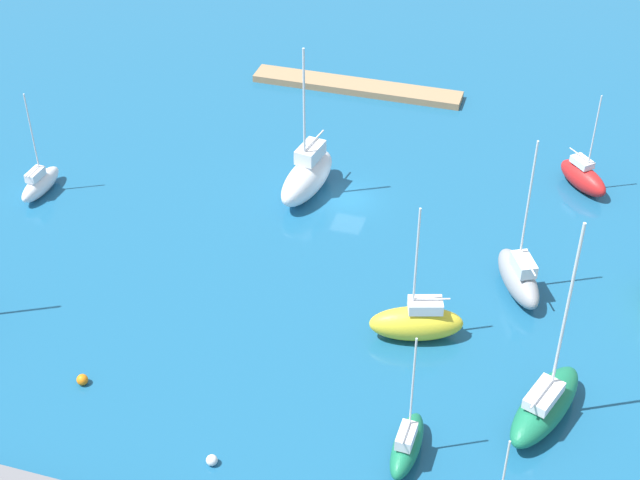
% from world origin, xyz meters
% --- Properties ---
extents(water, '(160.00, 160.00, 0.00)m').
position_xyz_m(water, '(0.00, 0.00, 0.00)').
color(water, '#19567F').
rests_on(water, ground).
extents(pier_dock, '(20.30, 2.71, 0.66)m').
position_xyz_m(pier_dock, '(4.18, -18.29, 0.33)').
color(pier_dock, '#997A56').
rests_on(pier_dock, ground).
extents(sailboat_white_outer_mooring, '(1.61, 5.02, 8.87)m').
position_xyz_m(sailboat_white_outer_mooring, '(24.07, 6.38, 0.96)').
color(sailboat_white_outer_mooring, white).
rests_on(sailboat_white_outer_mooring, water).
extents(sailboat_yellow_center_basin, '(6.58, 3.89, 10.43)m').
position_xyz_m(sailboat_yellow_center_basin, '(-8.64, 14.58, 1.33)').
color(sailboat_yellow_center_basin, yellow).
rests_on(sailboat_yellow_center_basin, water).
extents(sailboat_green_along_channel, '(1.71, 5.07, 8.99)m').
position_xyz_m(sailboat_green_along_channel, '(-10.23, 24.74, 1.01)').
color(sailboat_green_along_channel, '#19724C').
rests_on(sailboat_green_along_channel, water).
extents(sailboat_red_lone_south, '(4.89, 5.03, 8.61)m').
position_xyz_m(sailboat_red_lone_south, '(-17.85, -6.93, 1.10)').
color(sailboat_red_lone_south, red).
rests_on(sailboat_red_lone_south, water).
extents(sailboat_gray_off_beacon, '(4.62, 6.49, 12.08)m').
position_xyz_m(sailboat_gray_off_beacon, '(-14.47, 7.86, 1.32)').
color(sailboat_gray_off_beacon, gray).
rests_on(sailboat_gray_off_beacon, water).
extents(sailboat_white_east_end, '(3.73, 7.95, 12.94)m').
position_xyz_m(sailboat_white_east_end, '(3.39, 0.20, 1.68)').
color(sailboat_white_east_end, white).
rests_on(sailboat_white_east_end, water).
extents(sailboat_green_west_end, '(4.92, 8.07, 14.34)m').
position_xyz_m(sailboat_green_west_end, '(-17.50, 19.57, 1.26)').
color(sailboat_green_west_end, '#19724C').
rests_on(sailboat_green_west_end, water).
extents(mooring_buoy_white, '(0.67, 0.67, 0.67)m').
position_xyz_m(mooring_buoy_white, '(0.32, 28.50, 0.33)').
color(mooring_buoy_white, white).
rests_on(mooring_buoy_white, water).
extents(mooring_buoy_orange, '(0.72, 0.72, 0.72)m').
position_xyz_m(mooring_buoy_orange, '(10.51, 24.85, 0.36)').
color(mooring_buoy_orange, orange).
rests_on(mooring_buoy_orange, water).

